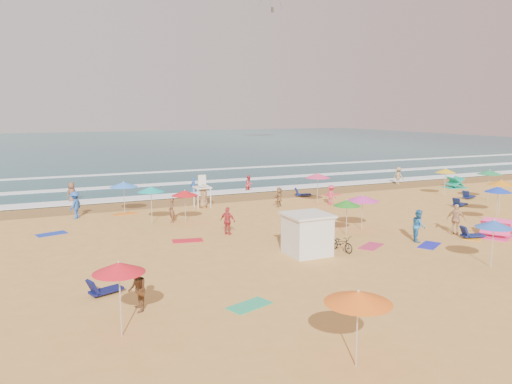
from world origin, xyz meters
name	(u,v)px	position (x,y,z in m)	size (l,w,h in m)	color
ground	(252,235)	(0.00, 0.00, 0.00)	(220.00, 220.00, 0.00)	gold
ocean	(92,146)	(0.00, 84.00, 0.00)	(220.00, 140.00, 0.18)	#0C4756
wet_sand	(190,201)	(0.00, 12.50, 0.01)	(220.00, 220.00, 0.00)	olive
surf_foam	(164,185)	(0.00, 21.32, 0.10)	(200.00, 18.70, 0.05)	white
cabana	(307,235)	(1.03, -4.76, 1.00)	(2.00, 2.00, 2.00)	silver
cabana_roof	(307,215)	(1.03, -4.76, 2.06)	(2.20, 2.20, 0.12)	silver
bicycle	(341,243)	(2.93, -5.06, 0.43)	(0.57, 1.63, 0.86)	black
lifeguard_stand	(202,194)	(0.02, 9.40, 1.05)	(1.20, 1.20, 2.10)	white
beach_umbrellas	(278,196)	(1.74, 0.03, 2.20)	(44.90, 26.71, 0.74)	#FCFF1A
loungers	(356,228)	(6.27, -1.71, 0.17)	(41.19, 23.33, 0.34)	#0E1A48
towels	(244,243)	(-1.15, -1.58, 0.01)	(40.84, 24.63, 0.03)	#B41643
popup_tents	(471,199)	(19.07, 1.41, 0.60)	(14.74, 17.35, 1.20)	#FF3886
beachgoers	(244,202)	(2.18, 6.26, 0.82)	(46.05, 25.38, 2.11)	#997047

